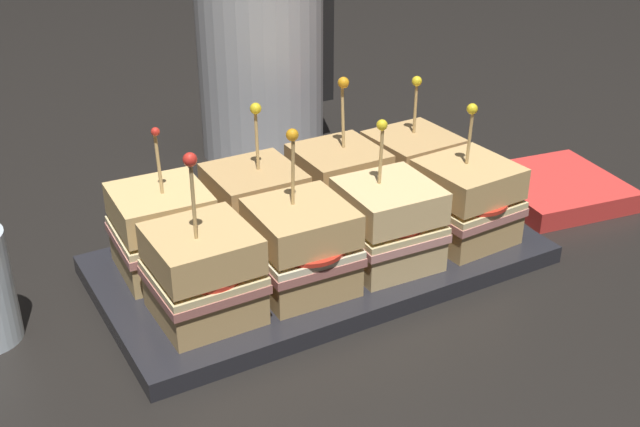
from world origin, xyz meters
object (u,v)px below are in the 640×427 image
serving_platter (320,259)px  sandwich_back_center_left (255,208)px  sandwich_front_far_left (203,274)px  sandwich_front_center_left (301,247)px  sandwich_back_far_left (162,231)px  kettle_steel (261,64)px  sandwich_front_center_right (388,224)px  sandwich_back_far_right (412,168)px  sandwich_back_center_right (338,186)px  sandwich_front_far_right (466,202)px  napkin_stack (554,188)px

serving_platter → sandwich_back_center_left: (-0.05, 0.05, 0.05)m
sandwich_front_far_left → sandwich_back_center_left: size_ratio=1.06×
sandwich_front_center_left → sandwich_back_far_left: 0.14m
kettle_steel → serving_platter: bearing=-105.9°
sandwich_back_center_left → sandwich_front_center_right: bearing=-44.7°
sandwich_front_far_left → sandwich_back_far_right: bearing=18.4°
sandwich_back_center_right → sandwich_front_far_right: bearing=-45.9°
sandwich_front_far_right → sandwich_front_center_left: bearing=179.7°
sandwich_front_center_right → sandwich_back_center_left: 0.14m
sandwich_back_center_right → kettle_steel: bearing=81.9°
sandwich_front_center_left → sandwich_back_center_left: 0.09m
sandwich_back_far_left → kettle_steel: (0.23, 0.26, 0.06)m
sandwich_front_far_left → kettle_steel: bearing=56.9°
sandwich_front_center_left → sandwich_back_far_left: (-0.10, 0.09, -0.00)m
sandwich_front_center_right → napkin_stack: sandwich_front_center_right is taller
kettle_steel → napkin_stack: bearing=-52.1°
sandwich_back_center_left → serving_platter: bearing=-43.4°
sandwich_front_far_left → sandwich_front_far_right: bearing=-0.5°
kettle_steel → sandwich_back_center_left: bearing=-117.6°
sandwich_front_center_right → napkin_stack: 0.29m
serving_platter → sandwich_front_center_right: bearing=-46.0°
sandwich_front_far_left → sandwich_front_far_right: sandwich_front_far_left is taller
sandwich_front_center_right → sandwich_back_center_right: size_ratio=0.93×
sandwich_front_center_left → sandwich_back_center_left: (-0.00, 0.09, -0.00)m
sandwich_front_far_right → sandwich_back_center_left: bearing=153.9°
sandwich_back_far_left → sandwich_back_far_right: (0.29, 0.00, -0.00)m
sandwich_back_center_right → napkin_stack: bearing=-9.7°
sandwich_back_far_left → sandwich_front_center_left: bearing=-43.6°
sandwich_front_center_left → sandwich_back_far_right: (0.19, 0.10, -0.00)m
sandwich_front_center_right → sandwich_front_far_left: bearing=179.1°
sandwich_back_center_right → sandwich_back_far_right: (0.10, 0.00, -0.00)m
kettle_steel → sandwich_back_far_left: bearing=-132.1°
sandwich_front_center_right → sandwich_back_far_left: 0.22m
sandwich_back_far_left → kettle_steel: bearing=47.9°
sandwich_back_far_left → sandwich_back_far_right: sandwich_back_far_left is taller
sandwich_back_center_right → kettle_steel: 0.27m
sandwich_front_far_right → napkin_stack: sandwich_front_far_right is taller
sandwich_front_far_left → sandwich_back_center_left: (0.09, 0.09, -0.00)m
sandwich_front_far_right → sandwich_back_center_left: sandwich_back_center_left is taller
sandwich_front_far_left → sandwich_back_far_left: bearing=92.2°
sandwich_front_far_right → sandwich_back_far_left: bearing=161.8°
sandwich_back_far_right → sandwich_front_far_right: bearing=-91.5°
sandwich_front_center_right → sandwich_back_center_right: 0.10m
sandwich_front_center_left → sandwich_front_far_right: sandwich_front_center_left is taller
sandwich_front_far_left → sandwich_back_center_right: (0.19, 0.09, -0.00)m
sandwich_front_center_right → sandwich_back_center_right: (0.00, 0.10, 0.00)m
napkin_stack → kettle_steel: bearing=127.9°
serving_platter → napkin_stack: 0.32m
sandwich_front_center_right → sandwich_back_center_left: sandwich_back_center_left is taller
sandwich_back_center_right → napkin_stack: (0.27, -0.05, -0.05)m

